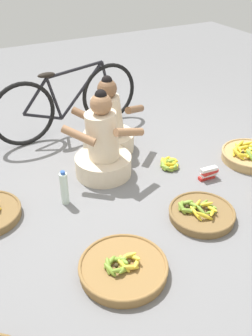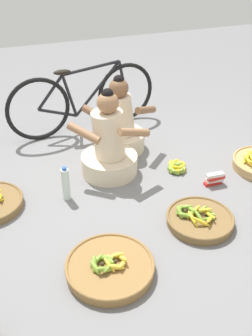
{
  "view_description": "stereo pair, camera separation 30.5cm",
  "coord_description": "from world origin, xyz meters",
  "px_view_note": "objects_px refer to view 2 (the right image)",
  "views": [
    {
      "loc": [
        -1.19,
        -2.47,
        2.0
      ],
      "look_at": [
        0.0,
        -0.2,
        0.35
      ],
      "focal_mm": 41.32,
      "sensor_mm": 36.0,
      "label": 1
    },
    {
      "loc": [
        -0.91,
        -2.6,
        2.0
      ],
      "look_at": [
        0.0,
        -0.2,
        0.35
      ],
      "focal_mm": 41.32,
      "sensor_mm": 36.0,
      "label": 2
    }
  ],
  "objects_px": {
    "vendor_woman_behind": "(119,127)",
    "bicycle_leaning": "(84,100)",
    "water_bottle": "(66,184)",
    "banana_basket_back_right": "(110,267)",
    "banana_basket_near_bicycle": "(199,219)",
    "packet_carton_stack": "(215,179)",
    "vendor_woman_front": "(109,148)",
    "loose_bananas_back_left": "(177,167)"
  },
  "relations": [
    {
      "from": "vendor_woman_behind",
      "to": "bicycle_leaning",
      "type": "relative_size",
      "value": 0.46
    },
    {
      "from": "bicycle_leaning",
      "to": "water_bottle",
      "type": "bearing_deg",
      "value": -112.71
    },
    {
      "from": "banana_basket_back_right",
      "to": "water_bottle",
      "type": "bearing_deg",
      "value": 94.85
    },
    {
      "from": "vendor_woman_behind",
      "to": "banana_basket_near_bicycle",
      "type": "bearing_deg",
      "value": -82.35
    },
    {
      "from": "water_bottle",
      "to": "packet_carton_stack",
      "type": "bearing_deg",
      "value": -11.83
    },
    {
      "from": "vendor_woman_behind",
      "to": "banana_basket_near_bicycle",
      "type": "height_order",
      "value": "vendor_woman_behind"
    },
    {
      "from": "packet_carton_stack",
      "to": "vendor_woman_behind",
      "type": "bearing_deg",
      "value": 121.94
    },
    {
      "from": "vendor_woman_front",
      "to": "banana_basket_near_bicycle",
      "type": "relative_size",
      "value": 1.57
    },
    {
      "from": "water_bottle",
      "to": "packet_carton_stack",
      "type": "relative_size",
      "value": 1.72
    },
    {
      "from": "banana_basket_back_right",
      "to": "packet_carton_stack",
      "type": "xyz_separation_m",
      "value": [
        1.2,
        0.64,
        0.01
      ]
    },
    {
      "from": "banana_basket_back_right",
      "to": "banana_basket_near_bicycle",
      "type": "distance_m",
      "value": 0.84
    },
    {
      "from": "vendor_woman_behind",
      "to": "banana_basket_near_bicycle",
      "type": "xyz_separation_m",
      "value": [
        0.18,
        -1.33,
        -0.21
      ]
    },
    {
      "from": "banana_basket_back_right",
      "to": "loose_bananas_back_left",
      "type": "bearing_deg",
      "value": 44.25
    },
    {
      "from": "vendor_woman_behind",
      "to": "bicycle_leaning",
      "type": "xyz_separation_m",
      "value": [
        -0.21,
        0.55,
        0.11
      ]
    },
    {
      "from": "bicycle_leaning",
      "to": "loose_bananas_back_left",
      "type": "bearing_deg",
      "value": -62.95
    },
    {
      "from": "banana_basket_near_bicycle",
      "to": "vendor_woman_front",
      "type": "bearing_deg",
      "value": 114.11
    },
    {
      "from": "vendor_woman_front",
      "to": "vendor_woman_behind",
      "type": "distance_m",
      "value": 0.46
    },
    {
      "from": "loose_bananas_back_left",
      "to": "water_bottle",
      "type": "xyz_separation_m",
      "value": [
        -1.08,
        -0.07,
        0.12
      ]
    },
    {
      "from": "vendor_woman_behind",
      "to": "packet_carton_stack",
      "type": "xyz_separation_m",
      "value": [
        0.57,
        -0.91,
        -0.19
      ]
    },
    {
      "from": "loose_bananas_back_left",
      "to": "banana_basket_back_right",
      "type": "bearing_deg",
      "value": -135.75
    },
    {
      "from": "vendor_woman_behind",
      "to": "loose_bananas_back_left",
      "type": "relative_size",
      "value": 3.14
    },
    {
      "from": "vendor_woman_front",
      "to": "packet_carton_stack",
      "type": "relative_size",
      "value": 4.55
    },
    {
      "from": "packet_carton_stack",
      "to": "bicycle_leaning",
      "type": "bearing_deg",
      "value": 117.98
    },
    {
      "from": "vendor_woman_behind",
      "to": "packet_carton_stack",
      "type": "bearing_deg",
      "value": -58.06
    },
    {
      "from": "vendor_woman_front",
      "to": "vendor_woman_behind",
      "type": "relative_size",
      "value": 1.05
    },
    {
      "from": "banana_basket_back_right",
      "to": "water_bottle",
      "type": "relative_size",
      "value": 1.93
    },
    {
      "from": "vendor_woman_front",
      "to": "loose_bananas_back_left",
      "type": "bearing_deg",
      "value": -16.83
    },
    {
      "from": "loose_bananas_back_left",
      "to": "vendor_woman_behind",
      "type": "bearing_deg",
      "value": 122.5
    },
    {
      "from": "banana_basket_near_bicycle",
      "to": "loose_bananas_back_left",
      "type": "xyz_separation_m",
      "value": [
        0.19,
        0.75,
        -0.01
      ]
    },
    {
      "from": "vendor_woman_behind",
      "to": "loose_bananas_back_left",
      "type": "distance_m",
      "value": 0.72
    },
    {
      "from": "vendor_woman_front",
      "to": "loose_bananas_back_left",
      "type": "distance_m",
      "value": 0.68
    },
    {
      "from": "vendor_woman_front",
      "to": "banana_basket_back_right",
      "type": "bearing_deg",
      "value": -108.69
    },
    {
      "from": "water_bottle",
      "to": "banana_basket_back_right",
      "type": "bearing_deg",
      "value": -85.15
    },
    {
      "from": "loose_bananas_back_left",
      "to": "water_bottle",
      "type": "bearing_deg",
      "value": -176.3
    },
    {
      "from": "banana_basket_near_bicycle",
      "to": "packet_carton_stack",
      "type": "bearing_deg",
      "value": 46.71
    },
    {
      "from": "vendor_woman_behind",
      "to": "packet_carton_stack",
      "type": "relative_size",
      "value": 4.33
    },
    {
      "from": "loose_bananas_back_left",
      "to": "vendor_woman_front",
      "type": "bearing_deg",
      "value": 163.17
    },
    {
      "from": "bicycle_leaning",
      "to": "vendor_woman_front",
      "type": "bearing_deg",
      "value": -91.98
    },
    {
      "from": "bicycle_leaning",
      "to": "water_bottle",
      "type": "distance_m",
      "value": 1.32
    },
    {
      "from": "banana_basket_back_right",
      "to": "packet_carton_stack",
      "type": "height_order",
      "value": "banana_basket_back_right"
    },
    {
      "from": "banana_basket_near_bicycle",
      "to": "packet_carton_stack",
      "type": "height_order",
      "value": "banana_basket_near_bicycle"
    },
    {
      "from": "water_bottle",
      "to": "vendor_woman_behind",
      "type": "bearing_deg",
      "value": 42.32
    }
  ]
}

